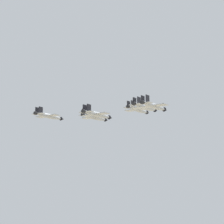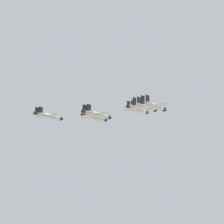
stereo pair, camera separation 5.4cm
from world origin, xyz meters
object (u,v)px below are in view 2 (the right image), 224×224
Objects in this scene: jet_right_outer at (154,106)px; jet_left_wingman at (95,117)px; jet_right_wingman at (145,107)px; jet_left_outer at (49,116)px; jet_lead at (138,110)px; jet_slot_rear at (97,114)px.

jet_left_wingman is at bearing 68.72° from jet_right_outer.
jet_right_wingman is 19.90m from jet_right_outer.
jet_left_wingman is 0.99× the size of jet_left_outer.
jet_lead is at bearing 40.56° from jet_right_wingman.
jet_slot_rear is at bearing -138.86° from jet_left_wingman.
jet_lead is at bearing 40.49° from jet_right_outer.
jet_left_wingman reaches higher than jet_left_outer.
jet_slot_rear is at bearing 90.13° from jet_right_outer.
jet_lead is 1.01× the size of jet_slot_rear.
jet_right_wingman is (22.43, -11.80, 1.51)m from jet_left_wingman.
jet_left_wingman is 19.57m from jet_left_outer.
jet_right_wingman reaches higher than jet_right_outer.
jet_lead is at bearing -41.33° from jet_left_outer.
jet_right_wingman is at bearing -89.22° from jet_left_wingman.
jet_left_outer is (-18.16, -7.29, -0.34)m from jet_left_wingman.
jet_slot_rear is (4.27, -19.10, -2.41)m from jet_left_wingman.
jet_right_wingman is 40.89m from jet_left_outer.
jet_left_wingman is 19.72m from jet_slot_rear.
jet_right_outer reaches higher than jet_slot_rear.
jet_left_wingman is 0.98× the size of jet_right_wingman.
jet_right_wingman reaches higher than jet_slot_rear.
jet_slot_rear is (22.43, -11.80, -2.07)m from jet_left_outer.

